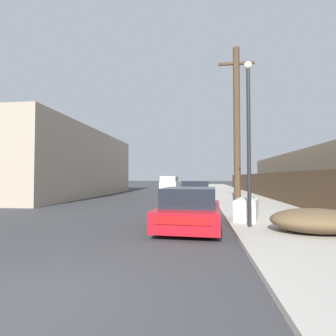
% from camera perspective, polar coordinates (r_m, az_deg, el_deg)
% --- Properties ---
extents(ground_plane, '(220.00, 220.00, 0.00)m').
position_cam_1_polar(ground_plane, '(4.22, -28.41, -24.84)').
color(ground_plane, '#38383A').
extents(sidewalk_curb, '(4.20, 63.00, 0.12)m').
position_cam_1_polar(sidewalk_curb, '(26.91, 13.54, -5.33)').
color(sidewalk_curb, '#ADA89E').
rests_on(sidewalk_curb, ground).
extents(discarded_fridge, '(1.18, 1.86, 0.75)m').
position_cam_1_polar(discarded_fridge, '(10.06, 16.81, -8.59)').
color(discarded_fridge, silver).
rests_on(discarded_fridge, sidewalk_curb).
extents(parked_sports_car_red, '(2.11, 4.15, 1.32)m').
position_cam_1_polar(parked_sports_car_red, '(8.66, 4.88, -9.01)').
color(parked_sports_car_red, red).
rests_on(parked_sports_car_red, ground).
extents(car_parked_mid, '(1.98, 4.07, 1.41)m').
position_cam_1_polar(car_parked_mid, '(17.13, 5.88, -5.32)').
color(car_parked_mid, silver).
rests_on(car_parked_mid, ground).
extents(pickup_truck, '(2.25, 5.35, 1.76)m').
position_cam_1_polar(pickup_truck, '(32.80, 0.55, -3.34)').
color(pickup_truck, silver).
rests_on(pickup_truck, ground).
extents(utility_pole, '(1.80, 0.34, 8.15)m').
position_cam_1_polar(utility_pole, '(13.87, 14.75, 9.01)').
color(utility_pole, '#4C3826').
rests_on(utility_pole, sidewalk_curb).
extents(street_lamp, '(0.26, 0.26, 5.18)m').
position_cam_1_polar(street_lamp, '(8.64, 17.16, 7.70)').
color(street_lamp, '#232326').
rests_on(street_lamp, sidewalk_curb).
extents(brush_pile, '(2.39, 1.69, 0.67)m').
position_cam_1_polar(brush_pile, '(8.40, 29.42, -9.95)').
color(brush_pile, brown).
rests_on(brush_pile, sidewalk_curb).
extents(wooden_fence, '(0.08, 37.33, 1.84)m').
position_cam_1_polar(wooden_fence, '(23.09, 19.54, -3.41)').
color(wooden_fence, brown).
rests_on(wooden_fence, sidewalk_curb).
extents(building_left_block, '(7.00, 18.44, 5.71)m').
position_cam_1_polar(building_left_block, '(25.28, -21.96, 0.87)').
color(building_left_block, tan).
rests_on(building_left_block, ground).
extents(building_right_house, '(6.00, 21.85, 3.73)m').
position_cam_1_polar(building_right_house, '(26.43, 30.23, -1.26)').
color(building_right_house, gray).
rests_on(building_right_house, ground).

